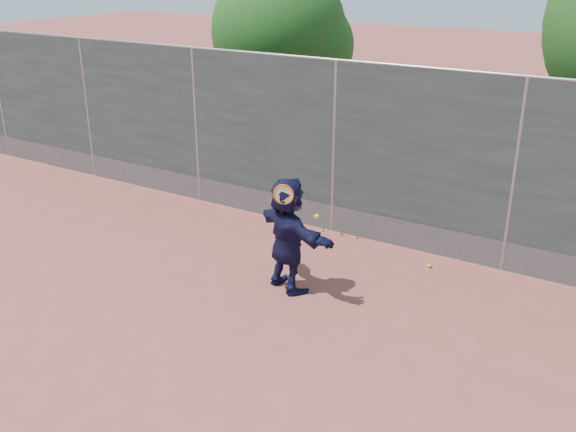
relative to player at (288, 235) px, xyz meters
The scene contains 7 objects.
ground 1.58m from the player, 110.27° to the right, with size 80.00×80.00×0.00m, color #9E4C42.
player is the anchor object (origin of this frame).
ball_ground 2.47m from the player, 48.10° to the left, with size 0.07×0.07×0.07m, color #CED32F.
fence 2.41m from the player, 101.51° to the left, with size 20.00×0.06×3.03m.
swing_action 0.67m from the player, 63.33° to the right, with size 0.66×0.17×0.51m.
tree_left 6.59m from the player, 121.93° to the left, with size 3.15×3.00×4.53m.
weed_clump 2.27m from the player, 94.40° to the left, with size 0.68×0.07×0.30m.
Camera 1 is at (4.85, -5.92, 4.52)m, focal length 40.00 mm.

